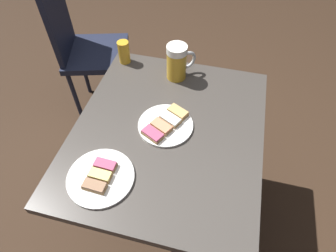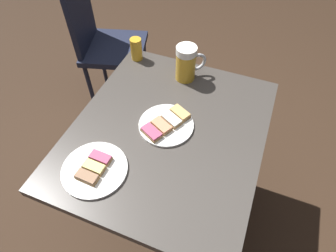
# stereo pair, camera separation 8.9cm
# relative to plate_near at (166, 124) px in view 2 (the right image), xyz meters

# --- Properties ---
(ground_plane) EXTENTS (6.00, 6.00, 0.00)m
(ground_plane) POSITION_rel_plate_near_xyz_m (-0.01, -0.01, -0.72)
(ground_plane) COLOR #382619
(cafe_table) EXTENTS (0.84, 0.72, 0.71)m
(cafe_table) POSITION_rel_plate_near_xyz_m (-0.01, -0.01, -0.16)
(cafe_table) COLOR black
(cafe_table) RESTS_ON ground_plane
(plate_near) EXTENTS (0.21, 0.21, 0.03)m
(plate_near) POSITION_rel_plate_near_xyz_m (0.00, 0.00, 0.00)
(plate_near) COLOR white
(plate_near) RESTS_ON cafe_table
(plate_far) EXTENTS (0.23, 0.23, 0.03)m
(plate_far) POSITION_rel_plate_near_xyz_m (-0.27, 0.15, -0.00)
(plate_far) COLOR white
(plate_far) RESTS_ON cafe_table
(beer_mug) EXTENTS (0.11, 0.12, 0.16)m
(beer_mug) POSITION_rel_plate_near_xyz_m (0.30, 0.02, 0.07)
(beer_mug) COLOR gold
(beer_mug) RESTS_ON cafe_table
(beer_glass_small) EXTENTS (0.05, 0.05, 0.11)m
(beer_glass_small) POSITION_rel_plate_near_xyz_m (0.34, 0.29, 0.04)
(beer_glass_small) COLOR gold
(beer_glass_small) RESTS_ON cafe_table
(cafe_chair) EXTENTS (0.47, 0.47, 0.93)m
(cafe_chair) POSITION_rel_plate_near_xyz_m (0.63, 0.69, -0.18)
(cafe_chair) COLOR #1E2338
(cafe_chair) RESTS_ON ground_plane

